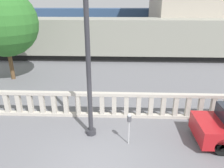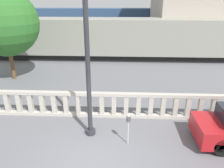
% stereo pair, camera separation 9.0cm
% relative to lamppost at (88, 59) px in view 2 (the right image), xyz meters
% --- Properties ---
extents(ground_plane, '(160.00, 160.00, 0.00)m').
position_rel_lamppost_xyz_m(ground_plane, '(0.33, -1.82, -3.09)').
color(ground_plane, slate).
extents(balustrade, '(17.22, 0.24, 1.19)m').
position_rel_lamppost_xyz_m(balustrade, '(0.33, 1.41, -2.50)').
color(balustrade, '#BCB5A8').
rests_on(balustrade, ground).
extents(lamppost, '(0.41, 0.41, 5.54)m').
position_rel_lamppost_xyz_m(lamppost, '(0.00, 0.00, 0.00)').
color(lamppost, '#2D2D33').
rests_on(lamppost, ground).
extents(parking_meter, '(0.16, 0.16, 1.28)m').
position_rel_lamppost_xyz_m(parking_meter, '(1.48, -0.58, -2.08)').
color(parking_meter, silver).
rests_on(parking_meter, ground).
extents(train_near, '(29.97, 2.94, 4.07)m').
position_rel_lamppost_xyz_m(train_near, '(1.39, 11.80, -1.27)').
color(train_near, black).
rests_on(train_near, ground).
extents(train_far, '(29.11, 2.88, 4.36)m').
position_rel_lamppost_xyz_m(train_far, '(-5.28, 23.87, -1.12)').
color(train_far, black).
rests_on(train_far, ground).
extents(tree_left, '(4.16, 4.16, 5.75)m').
position_rel_lamppost_xyz_m(tree_left, '(-6.09, 6.18, 0.58)').
color(tree_left, brown).
rests_on(tree_left, ground).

